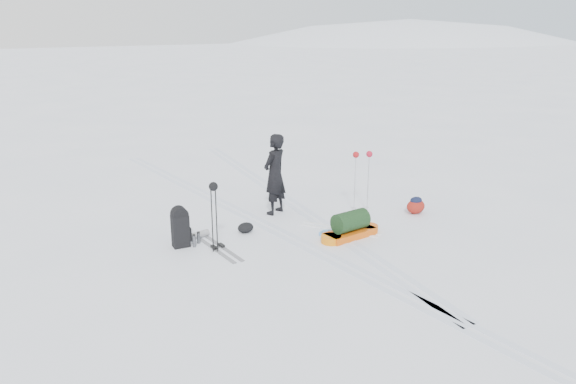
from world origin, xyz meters
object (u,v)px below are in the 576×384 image
object	(u,v)px
skier	(275,174)
ski_poles_black	(214,195)
pulk_sled	(350,227)
expedition_rucksack	(183,227)

from	to	relation	value
skier	ski_poles_black	xyz separation A→B (m)	(-2.30, -1.46, 0.23)
skier	pulk_sled	distance (m)	2.47
pulk_sled	ski_poles_black	size ratio (longest dim) A/B	1.05
pulk_sled	expedition_rucksack	size ratio (longest dim) A/B	1.67
skier	expedition_rucksack	bearing A→B (deg)	-8.76
expedition_rucksack	ski_poles_black	size ratio (longest dim) A/B	0.63
expedition_rucksack	ski_poles_black	xyz separation A→B (m)	(0.44, -0.68, 0.82)
ski_poles_black	pulk_sled	bearing A→B (deg)	-28.05
ski_poles_black	expedition_rucksack	bearing A→B (deg)	110.38
skier	ski_poles_black	distance (m)	2.73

